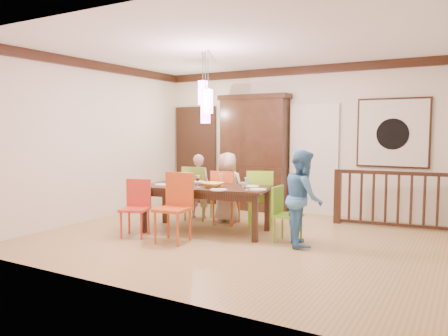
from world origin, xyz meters
The scene contains 36 objects.
floor centered at (0.00, 0.00, 0.00)m, with size 6.00×6.00×0.00m, color #A5814F.
ceiling centered at (0.00, 0.00, 2.90)m, with size 6.00×6.00×0.00m, color white.
wall_back centered at (0.00, 2.50, 1.45)m, with size 6.00×6.00×0.00m, color beige.
wall_left centered at (-3.00, 0.00, 1.45)m, with size 5.00×5.00×0.00m, color beige.
crown_molding centered at (0.00, 0.00, 2.82)m, with size 6.00×5.00×0.16m, color black, non-canonical shape.
panel_door centered at (-2.40, 2.45, 1.05)m, with size 1.04×0.07×2.24m, color black.
white_doorway centered at (0.35, 2.46, 1.05)m, with size 0.97×0.05×2.22m, color silver.
painting centered at (1.80, 2.46, 1.60)m, with size 1.25×0.06×1.25m.
pendant_cluster centered at (-0.68, 0.11, 2.11)m, with size 0.27×0.21×1.14m.
dining_table centered at (-0.68, 0.11, 0.66)m, with size 2.15×1.26×0.75m.
chair_far_left centered at (-1.31, 0.85, 0.57)m, with size 0.50×0.50×0.99m.
chair_far_mid centered at (-0.69, 0.80, 0.54)m, with size 0.48×0.48×0.95m.
chair_far_right centered at (-0.05, 0.86, 0.56)m, with size 0.57×0.57×0.98m.
chair_near_left centered at (-1.46, -0.72, 0.50)m, with size 0.51×0.51×0.88m.
chair_near_mid centered at (-0.74, -0.72, 0.58)m, with size 0.51×0.51×1.02m.
chair_end_right centered at (0.73, 0.13, 0.47)m, with size 0.38×0.38×0.82m.
china_hutch centered at (-0.87, 2.30, 1.19)m, with size 1.50×0.46×2.37m.
balustrade centered at (2.00, 1.95, 0.50)m, with size 2.13×0.34×0.96m.
person_far_left centered at (-1.38, 0.97, 0.60)m, with size 0.44×0.29×1.21m, color #D3A0A0.
person_far_mid centered at (-0.75, 0.95, 0.63)m, with size 0.61×0.40×1.26m, color beige.
person_end_right centered at (0.97, 0.10, 0.69)m, with size 0.67×0.52×1.37m, color #427EBA.
serving_bowl centered at (-0.48, 0.01, 0.79)m, with size 0.32×0.32×0.08m, color gold.
small_bowl centered at (-0.84, 0.18, 0.78)m, with size 0.19×0.19×0.06m, color white.
cup_left centered at (-1.12, 0.03, 0.80)m, with size 0.12×0.12×0.10m, color silver.
cup_right centered at (-0.04, 0.21, 0.79)m, with size 0.09×0.09×0.09m, color silver.
plate_far_left centered at (-1.45, 0.46, 0.76)m, with size 0.26×0.26×0.01m, color white.
plate_far_mid centered at (-0.73, 0.38, 0.76)m, with size 0.26×0.26×0.01m, color white.
plate_far_right centered at (0.00, 0.39, 0.76)m, with size 0.26×0.26×0.01m, color white.
plate_near_left centered at (-1.36, -0.14, 0.76)m, with size 0.26×0.26×0.01m, color white.
plate_near_mid centered at (-0.25, -0.22, 0.76)m, with size 0.26×0.26×0.01m, color white.
plate_end_right centered at (0.25, 0.10, 0.76)m, with size 0.26×0.26×0.01m, color white.
wine_glass_a centered at (-1.15, 0.23, 0.84)m, with size 0.08×0.08×0.19m, color #590C19, non-canonical shape.
wine_glass_b centered at (-0.50, 0.31, 0.84)m, with size 0.08×0.08×0.19m, color silver, non-canonical shape.
wine_glass_c centered at (-0.70, -0.10, 0.84)m, with size 0.08×0.08×0.19m, color #590C19, non-canonical shape.
wine_glass_d centered at (0.11, 0.01, 0.84)m, with size 0.08×0.08×0.19m, color silver, non-canonical shape.
napkin centered at (-0.78, -0.24, 0.76)m, with size 0.18×0.14×0.01m, color #D83359.
Camera 1 is at (3.04, -5.83, 1.65)m, focal length 35.00 mm.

